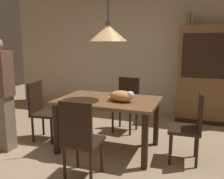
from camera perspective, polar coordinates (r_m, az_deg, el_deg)
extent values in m
plane|color=tan|center=(3.34, -4.26, -16.51)|extent=(10.00, 10.00, 0.00)
cube|color=beige|center=(5.49, 7.16, 9.86)|extent=(6.40, 0.10, 2.90)
cube|color=brown|center=(3.47, -0.84, -2.55)|extent=(1.40, 0.90, 0.04)
cube|color=black|center=(3.52, -12.76, -9.01)|extent=(0.07, 0.07, 0.71)
cube|color=black|center=(3.06, 7.61, -11.89)|extent=(0.07, 0.07, 0.71)
cube|color=black|center=(4.16, -6.93, -5.71)|extent=(0.07, 0.07, 0.71)
cube|color=black|center=(3.78, 10.22, -7.51)|extent=(0.07, 0.07, 0.71)
cube|color=black|center=(3.35, 16.43, -8.88)|extent=(0.43, 0.43, 0.04)
cube|color=black|center=(3.28, 19.83, -4.74)|extent=(0.06, 0.38, 0.48)
cylinder|color=black|center=(3.58, 13.63, -11.30)|extent=(0.04, 0.04, 0.41)
cylinder|color=black|center=(3.28, 13.33, -13.36)|extent=(0.04, 0.04, 0.41)
cylinder|color=black|center=(3.58, 18.85, -11.56)|extent=(0.04, 0.04, 0.41)
cylinder|color=black|center=(3.29, 19.07, -13.64)|extent=(0.04, 0.04, 0.41)
cube|color=black|center=(4.28, 3.01, -4.13)|extent=(0.43, 0.43, 0.04)
cube|color=black|center=(4.38, 3.93, -0.29)|extent=(0.38, 0.07, 0.48)
cylinder|color=black|center=(4.26, 0.16, -7.33)|extent=(0.04, 0.04, 0.41)
cylinder|color=black|center=(4.15, 4.21, -7.89)|extent=(0.04, 0.04, 0.41)
cylinder|color=black|center=(4.54, 1.86, -6.19)|extent=(0.04, 0.04, 0.41)
cylinder|color=black|center=(4.43, 5.69, -6.67)|extent=(0.04, 0.04, 0.41)
cube|color=black|center=(2.87, -6.68, -11.86)|extent=(0.41, 0.41, 0.04)
cube|color=black|center=(2.63, -8.52, -8.01)|extent=(0.38, 0.04, 0.48)
cylinder|color=black|center=(3.03, -2.41, -15.13)|extent=(0.04, 0.04, 0.41)
cylinder|color=black|center=(3.16, -8.00, -14.17)|extent=(0.04, 0.04, 0.41)
cylinder|color=black|center=(2.77, -4.94, -17.82)|extent=(0.04, 0.04, 0.41)
cylinder|color=black|center=(2.90, -10.98, -16.59)|extent=(0.04, 0.04, 0.41)
cube|color=black|center=(4.03, -14.96, -5.42)|extent=(0.44, 0.44, 0.04)
cube|color=black|center=(4.06, -17.37, -1.66)|extent=(0.08, 0.38, 0.48)
cylinder|color=black|center=(3.90, -13.85, -9.43)|extent=(0.04, 0.04, 0.41)
cylinder|color=black|center=(4.16, -11.80, -8.01)|extent=(0.04, 0.04, 0.41)
cylinder|color=black|center=(4.05, -17.91, -8.87)|extent=(0.04, 0.04, 0.41)
cylinder|color=black|center=(4.31, -15.67, -7.55)|extent=(0.04, 0.04, 0.41)
ellipsoid|color=#E59951|center=(3.31, 2.21, -1.54)|extent=(0.37, 0.27, 0.15)
sphere|color=white|center=(3.25, 4.24, -1.33)|extent=(0.11, 0.11, 0.11)
cylinder|color=white|center=(3.41, 0.61, -2.01)|extent=(0.18, 0.04, 0.04)
cone|color=#E0A86B|center=(3.38, -0.89, 12.98)|extent=(0.52, 0.52, 0.22)
cylinder|color=#513D23|center=(3.39, -0.90, 15.17)|extent=(0.08, 0.08, 0.04)
cube|color=brown|center=(5.06, 21.41, 3.16)|extent=(1.10, 0.44, 1.85)
cube|color=black|center=(4.80, 21.76, 7.21)|extent=(0.97, 0.01, 0.81)
cube|color=black|center=(5.24, 20.74, -6.48)|extent=(1.12, 0.45, 0.08)
cube|color=brown|center=(5.04, 17.33, 15.20)|extent=(0.06, 0.24, 0.22)
cube|color=#427A4C|center=(5.04, 18.06, 15.39)|extent=(0.03, 0.20, 0.26)
cube|color=#84705B|center=(3.91, -24.04, -7.04)|extent=(0.30, 0.20, 0.80)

